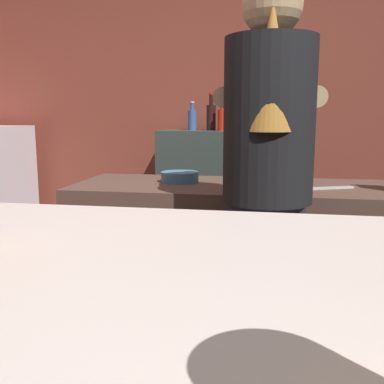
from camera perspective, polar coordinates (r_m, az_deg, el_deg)
wall_back at (r=3.60m, az=6.04°, el=11.65°), size 5.20×0.10×2.70m
prep_counter at (r=2.29m, az=12.00°, el=-10.41°), size 2.10×0.60×0.90m
back_shelf at (r=3.40m, az=2.32°, el=-1.57°), size 0.76×0.36×1.12m
bartender at (r=1.71m, az=9.66°, el=1.97°), size 0.43×0.52×1.73m
mixing_bowl at (r=2.25m, az=-1.57°, el=1.95°), size 0.19×0.19×0.05m
chefs_knife at (r=2.14m, az=17.16°, el=0.50°), size 0.23×0.12×0.01m
bottle_soy at (r=3.27m, az=3.88°, el=9.35°), size 0.06×0.06×0.22m
bottle_vinegar at (r=3.36m, az=2.48°, el=9.71°), size 0.07×0.07×0.27m
bottle_hot_sauce at (r=3.43m, az=0.03°, el=9.35°), size 0.06×0.06×0.22m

